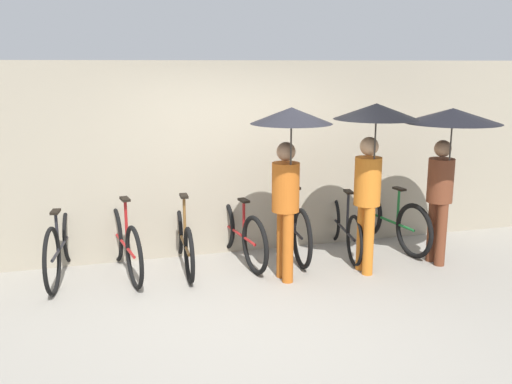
{
  "coord_description": "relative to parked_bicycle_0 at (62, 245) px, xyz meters",
  "views": [
    {
      "loc": [
        -1.71,
        -5.39,
        2.52
      ],
      "look_at": [
        0.12,
        1.06,
        1.0
      ],
      "focal_mm": 40.0,
      "sensor_mm": 36.0,
      "label": 1
    }
  ],
  "objects": [
    {
      "name": "parked_bicycle_6",
      "position": [
        4.35,
        -0.0,
        -0.02
      ],
      "size": [
        0.44,
        1.81,
        0.99
      ],
      "rotation": [
        0.0,
        0.0,
        1.7
      ],
      "color": "black",
      "rests_on": "ground"
    },
    {
      "name": "pedestrian_center",
      "position": [
        3.56,
        -0.94,
        1.22
      ],
      "size": [
        0.98,
        0.98,
        2.07
      ],
      "rotation": [
        0.0,
        0.0,
        3.13
      ],
      "color": "#C66B1E",
      "rests_on": "ground"
    },
    {
      "name": "parked_bicycle_3",
      "position": [
        2.18,
        -0.01,
        -0.02
      ],
      "size": [
        0.45,
        1.77,
        1.02
      ],
      "rotation": [
        0.0,
        0.0,
        1.72
      ],
      "color": "black",
      "rests_on": "ground"
    },
    {
      "name": "parked_bicycle_1",
      "position": [
        0.72,
        -0.09,
        -0.01
      ],
      "size": [
        0.47,
        1.77,
        1.05
      ],
      "rotation": [
        0.0,
        0.0,
        1.73
      ],
      "color": "black",
      "rests_on": "ground"
    },
    {
      "name": "parked_bicycle_5",
      "position": [
        3.63,
        -0.07,
        -0.05
      ],
      "size": [
        0.47,
        1.73,
        1.01
      ],
      "rotation": [
        0.0,
        0.0,
        1.41
      ],
      "color": "black",
      "rests_on": "ground"
    },
    {
      "name": "parked_bicycle_0",
      "position": [
        0.0,
        0.0,
        0.0
      ],
      "size": [
        0.45,
        1.83,
        1.02
      ],
      "rotation": [
        0.0,
        0.0,
        1.43
      ],
      "color": "black",
      "rests_on": "ground"
    },
    {
      "name": "parked_bicycle_2",
      "position": [
        1.45,
        -0.07,
        -0.04
      ],
      "size": [
        0.44,
        1.76,
        1.01
      ],
      "rotation": [
        0.0,
        0.0,
        1.54
      ],
      "color": "black",
      "rests_on": "ground"
    },
    {
      "name": "back_wall",
      "position": [
        2.18,
        0.39,
        0.88
      ],
      "size": [
        12.59,
        0.12,
        2.55
      ],
      "color": "gray",
      "rests_on": "ground"
    },
    {
      "name": "pedestrian_trailing",
      "position": [
        4.6,
        -0.92,
        1.23
      ],
      "size": [
        1.15,
        1.15,
        2.0
      ],
      "rotation": [
        0.0,
        0.0,
        3.21
      ],
      "color": "brown",
      "rests_on": "ground"
    },
    {
      "name": "parked_bicycle_4",
      "position": [
        2.9,
        -0.01,
        -0.0
      ],
      "size": [
        0.44,
        1.74,
        0.98
      ],
      "rotation": [
        0.0,
        0.0,
        1.51
      ],
      "color": "black",
      "rests_on": "ground"
    },
    {
      "name": "pedestrian_leading",
      "position": [
        2.55,
        -0.91,
        1.17
      ],
      "size": [
        0.91,
        0.91,
        2.05
      ],
      "rotation": [
        0.0,
        0.0,
        3.21
      ],
      "color": "#B25619",
      "rests_on": "ground"
    },
    {
      "name": "ground_plane",
      "position": [
        2.18,
        -1.5,
        -0.4
      ],
      "size": [
        30.0,
        30.0,
        0.0
      ],
      "primitive_type": "plane",
      "color": "gray"
    }
  ]
}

